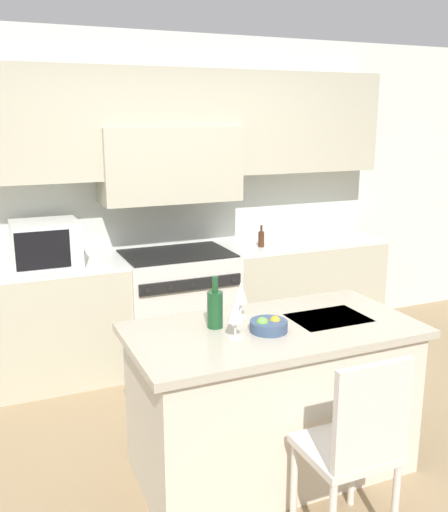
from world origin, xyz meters
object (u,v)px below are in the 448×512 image
(microwave, at_px, (46,244))
(island_chair, at_px, (357,442))
(oil_bottle_on_counter, at_px, (261,239))
(wine_glass_far, at_px, (241,293))
(range_stove, at_px, (178,307))
(wine_bottle, at_px, (215,308))
(wine_glass_near, at_px, (235,312))
(fruit_bowl, at_px, (268,325))

(microwave, relative_size, island_chair, 0.49)
(microwave, bearing_deg, oil_bottle_on_counter, -2.34)
(microwave, xyz_separation_m, wine_glass_far, (0.92, -1.50, -0.07))
(range_stove, distance_m, wine_glass_far, 1.59)
(oil_bottle_on_counter, bearing_deg, wine_glass_far, -121.05)
(wine_bottle, bearing_deg, microwave, 114.48)
(oil_bottle_on_counter, bearing_deg, microwave, 177.66)
(oil_bottle_on_counter, bearing_deg, wine_bottle, -124.93)
(microwave, height_order, island_chair, microwave)
(range_stove, distance_m, island_chair, 2.40)
(island_chair, xyz_separation_m, wine_bottle, (-0.36, 0.84, 0.44))
(wine_glass_near, height_order, oil_bottle_on_counter, oil_bottle_on_counter)
(wine_glass_far, bearing_deg, island_chair, -79.65)
(wine_glass_near, bearing_deg, fruit_bowl, 6.57)
(microwave, distance_m, oil_bottle_on_counter, 1.78)
(fruit_bowl, height_order, oil_bottle_on_counter, oil_bottle_on_counter)
(wine_glass_near, bearing_deg, wine_bottle, 99.92)
(range_stove, distance_m, wine_bottle, 1.68)
(wine_glass_near, xyz_separation_m, wine_glass_far, (0.16, 0.28, 0.00))
(wine_glass_far, bearing_deg, wine_glass_near, -119.87)
(microwave, relative_size, wine_glass_far, 2.22)
(microwave, height_order, oil_bottle_on_counter, microwave)
(wine_glass_near, distance_m, oil_bottle_on_counter, 1.99)
(range_stove, height_order, oil_bottle_on_counter, oil_bottle_on_counter)
(fruit_bowl, bearing_deg, island_chair, -79.82)
(range_stove, height_order, island_chair, island_chair)
(wine_glass_near, height_order, fruit_bowl, wine_glass_near)
(fruit_bowl, xyz_separation_m, oil_bottle_on_counter, (0.81, 1.68, 0.09))
(wine_glass_near, xyz_separation_m, oil_bottle_on_counter, (1.02, 1.70, -0.03))
(microwave, relative_size, wine_glass_near, 2.22)
(wine_glass_far, distance_m, oil_bottle_on_counter, 1.66)
(range_stove, xyz_separation_m, wine_glass_near, (-0.27, -1.76, 0.57))
(wine_bottle, xyz_separation_m, oil_bottle_on_counter, (1.05, 1.51, 0.01))
(range_stove, xyz_separation_m, microwave, (-1.02, 0.02, 0.63))
(microwave, distance_m, island_chair, 2.71)
(wine_bottle, height_order, wine_glass_far, wine_bottle)
(range_stove, relative_size, oil_bottle_on_counter, 4.94)
(fruit_bowl, bearing_deg, wine_bottle, 144.78)
(range_stove, xyz_separation_m, oil_bottle_on_counter, (0.75, -0.05, 0.54))
(wine_bottle, height_order, fruit_bowl, wine_bottle)
(island_chair, height_order, wine_glass_near, wine_glass_near)
(range_stove, distance_m, wine_glass_near, 1.87)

